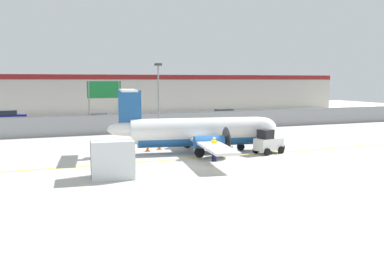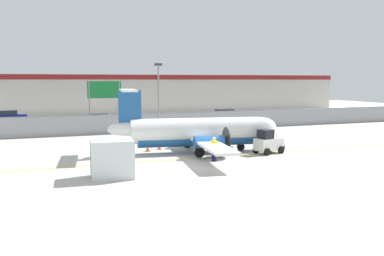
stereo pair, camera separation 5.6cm
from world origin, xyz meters
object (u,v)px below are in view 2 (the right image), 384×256
(parked_car_3, at_px, (225,115))
(parked_car_0, at_px, (9,116))
(ground_crew_worker, at_px, (214,148))
(traffic_cone_near_left, at_px, (159,146))
(traffic_cone_near_right, at_px, (202,146))
(traffic_cone_far_right, at_px, (232,149))
(cargo_container, at_px, (112,159))
(commuter_airplane, at_px, (200,132))
(apron_light_pole, at_px, (159,93))
(traffic_cone_far_left, at_px, (148,147))
(parked_car_2, at_px, (162,119))
(highway_sign, at_px, (104,94))
(baggage_tug, at_px, (268,143))
(parked_car_1, at_px, (99,120))

(parked_car_3, bearing_deg, parked_car_0, 164.20)
(ground_crew_worker, distance_m, traffic_cone_near_left, 6.60)
(traffic_cone_near_right, xyz_separation_m, traffic_cone_far_right, (1.68, -2.02, 0.00))
(ground_crew_worker, height_order, cargo_container, cargo_container)
(commuter_airplane, bearing_deg, apron_light_pole, 99.61)
(traffic_cone_far_left, distance_m, parked_car_2, 18.06)
(ground_crew_worker, relative_size, parked_car_0, 0.40)
(highway_sign, bearing_deg, apron_light_pole, -47.09)
(baggage_tug, bearing_deg, commuter_airplane, 137.19)
(baggage_tug, bearing_deg, traffic_cone_near_right, 125.79)
(commuter_airplane, height_order, parked_car_0, commuter_airplane)
(parked_car_0, xyz_separation_m, parked_car_1, (10.09, -9.47, 0.00))
(commuter_airplane, height_order, parked_car_3, commuter_airplane)
(ground_crew_worker, relative_size, traffic_cone_far_right, 2.66)
(traffic_cone_near_left, height_order, parked_car_3, parked_car_3)
(baggage_tug, xyz_separation_m, parked_car_0, (-19.20, 32.45, 0.04))
(cargo_container, xyz_separation_m, traffic_cone_far_right, (10.30, 5.14, -0.79))
(commuter_airplane, relative_size, traffic_cone_near_left, 25.09)
(traffic_cone_near_right, height_order, highway_sign, highway_sign)
(ground_crew_worker, relative_size, parked_car_1, 0.39)
(apron_light_pole, bearing_deg, ground_crew_worker, -91.57)
(baggage_tug, bearing_deg, apron_light_pole, 96.06)
(highway_sign, bearing_deg, cargo_container, -98.87)
(commuter_airplane, height_order, parked_car_1, commuter_airplane)
(traffic_cone_far_left, xyz_separation_m, apron_light_pole, (3.56, 8.64, 3.99))
(parked_car_0, distance_m, apron_light_pole, 24.44)
(cargo_container, relative_size, parked_car_0, 0.61)
(parked_car_1, bearing_deg, traffic_cone_far_left, -81.17)
(baggage_tug, distance_m, apron_light_pole, 14.30)
(commuter_airplane, height_order, baggage_tug, commuter_airplane)
(parked_car_3, xyz_separation_m, highway_sign, (-17.38, -6.37, 3.24))
(traffic_cone_far_left, relative_size, parked_car_0, 0.15)
(commuter_airplane, xyz_separation_m, traffic_cone_near_right, (0.58, 0.88, -1.29))
(traffic_cone_near_right, xyz_separation_m, parked_car_0, (-15.15, 29.02, 0.58))
(parked_car_2, bearing_deg, baggage_tug, -89.55)
(commuter_airplane, xyz_separation_m, parked_car_0, (-14.57, 29.90, -0.71))
(baggage_tug, distance_m, parked_car_2, 21.34)
(traffic_cone_near_left, bearing_deg, traffic_cone_far_right, -35.96)
(traffic_cone_far_left, distance_m, apron_light_pole, 10.16)
(parked_car_2, bearing_deg, traffic_cone_near_left, -112.57)
(parked_car_3, distance_m, apron_light_pole, 17.41)
(traffic_cone_far_left, xyz_separation_m, parked_car_0, (-10.89, 28.06, 0.58))
(baggage_tug, height_order, parked_car_2, baggage_tug)
(cargo_container, distance_m, traffic_cone_near_right, 11.23)
(parked_car_3, relative_size, highway_sign, 0.77)
(ground_crew_worker, xyz_separation_m, traffic_cone_near_right, (1.10, 4.77, -0.64))
(traffic_cone_far_right, distance_m, parked_car_0, 35.31)
(traffic_cone_near_right, relative_size, parked_car_1, 0.15)
(ground_crew_worker, height_order, traffic_cone_near_left, ground_crew_worker)
(commuter_airplane, distance_m, apron_light_pole, 10.83)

